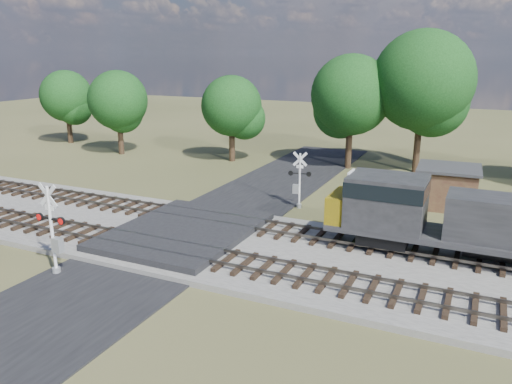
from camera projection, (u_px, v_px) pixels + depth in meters
The scene contains 10 objects.
ground at pixel (179, 241), 27.36m from camera, with size 160.00×160.00×0.00m, color #404424.
ballast_bed at pixel (362, 267), 23.68m from camera, with size 140.00×10.00×0.30m, color gray.
road at pixel (179, 241), 27.35m from camera, with size 7.00×60.00×0.08m, color black.
crossing_panel at pixel (184, 233), 27.71m from camera, with size 7.00×9.00×0.62m, color #262628.
track_near at pixel (210, 257), 24.23m from camera, with size 140.00×2.60×0.33m.
track_far at pixel (254, 226), 28.59m from camera, with size 140.00×2.60×0.33m.
crossing_signal_near at pixel (54, 238), 22.80m from camera, with size 1.76×0.38×4.38m.
crossing_signal_far at pixel (298, 185), 32.87m from camera, with size 1.52×0.40×3.81m.
equipment_shed at pixel (448, 186), 33.33m from camera, with size 4.17×4.17×2.71m.
treeline at pixel (484, 97), 38.39m from camera, with size 81.50×11.57×11.94m.
Camera 1 is at (14.66, -21.44, 9.96)m, focal length 35.00 mm.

